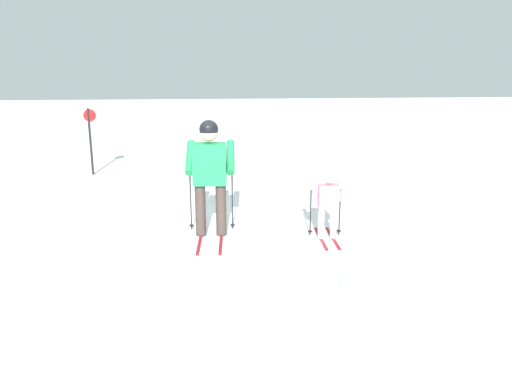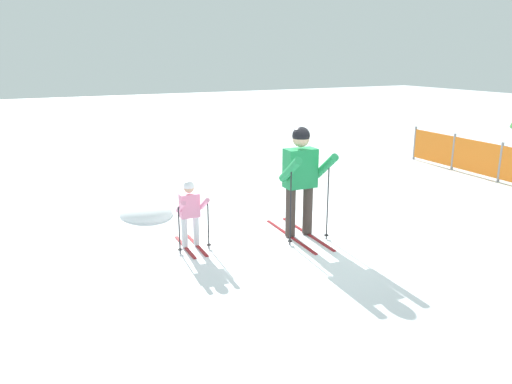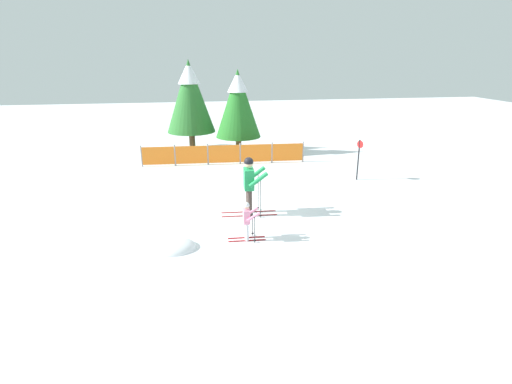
# 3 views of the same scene
# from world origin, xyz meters

# --- Properties ---
(ground_plane) EXTENTS (60.00, 60.00, 0.00)m
(ground_plane) POSITION_xyz_m (0.00, 0.00, 0.00)
(ground_plane) COLOR white
(skier_adult) EXTENTS (1.66, 0.76, 1.75)m
(skier_adult) POSITION_xyz_m (0.04, -0.15, 1.04)
(skier_adult) COLOR maroon
(skier_adult) RESTS_ON ground_plane
(skier_child) EXTENTS (0.97, 0.51, 1.03)m
(skier_child) POSITION_xyz_m (-0.28, -1.86, 0.60)
(skier_child) COLOR maroon
(skier_child) RESTS_ON ground_plane
(snow_mound) EXTENTS (1.11, 0.94, 0.44)m
(snow_mound) POSITION_xyz_m (-2.14, -2.05, 0.00)
(snow_mound) COLOR white
(snow_mound) RESTS_ON ground_plane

